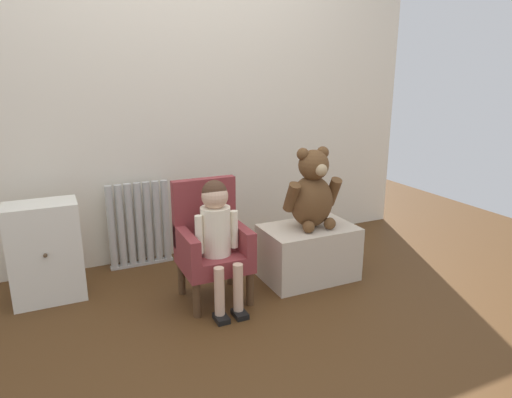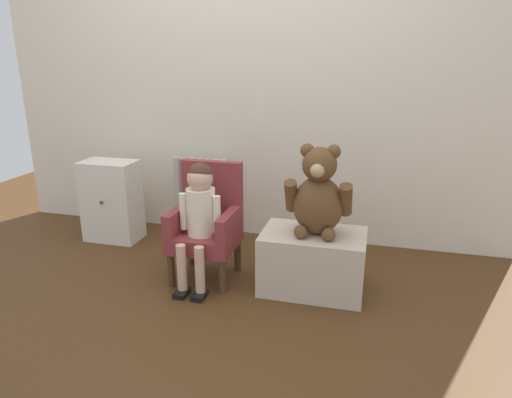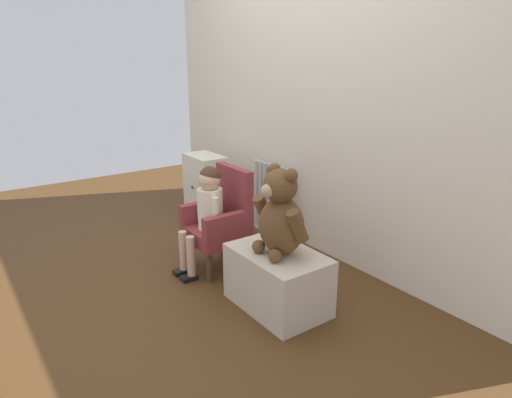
{
  "view_description": "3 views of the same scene",
  "coord_description": "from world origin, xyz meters",
  "views": [
    {
      "loc": [
        -0.85,
        -1.92,
        1.32
      ],
      "look_at": [
        0.27,
        0.49,
        0.57
      ],
      "focal_mm": 32.0,
      "sensor_mm": 36.0,
      "label": 1
    },
    {
      "loc": [
        0.93,
        -1.98,
        1.32
      ],
      "look_at": [
        0.28,
        0.45,
        0.53
      ],
      "focal_mm": 32.0,
      "sensor_mm": 36.0,
      "label": 2
    },
    {
      "loc": [
        2.51,
        -1.05,
        1.45
      ],
      "look_at": [
        0.35,
        0.49,
        0.6
      ],
      "focal_mm": 32.0,
      "sensor_mm": 36.0,
      "label": 3
    }
  ],
  "objects": [
    {
      "name": "ground_plane",
      "position": [
        0.0,
        0.0,
        0.0
      ],
      "size": [
        6.0,
        6.0,
        0.0
      ],
      "primitive_type": "plane",
      "color": "#4A2D15"
    },
    {
      "name": "back_wall",
      "position": [
        0.0,
        1.24,
        1.2
      ],
      "size": [
        3.8,
        0.05,
        2.4
      ],
      "primitive_type": "cube",
      "color": "beige",
      "rests_on": "ground_plane"
    },
    {
      "name": "radiator",
      "position": [
        -0.33,
        1.12,
        0.29
      ],
      "size": [
        0.43,
        0.05,
        0.59
      ],
      "color": "#B4B4AE",
      "rests_on": "ground_plane"
    },
    {
      "name": "small_dresser",
      "position": [
        -0.93,
        0.85,
        0.3
      ],
      "size": [
        0.4,
        0.27,
        0.6
      ],
      "color": "silver",
      "rests_on": "ground_plane"
    },
    {
      "name": "child_armchair",
      "position": [
        -0.03,
        0.47,
        0.35
      ],
      "size": [
        0.38,
        0.37,
        0.71
      ],
      "color": "maroon",
      "rests_on": "ground_plane"
    },
    {
      "name": "child_figure",
      "position": [
        -0.03,
        0.36,
        0.48
      ],
      "size": [
        0.25,
        0.35,
        0.74
      ],
      "color": "#F2E7CA",
      "rests_on": "ground_plane"
    },
    {
      "name": "low_bench",
      "position": [
        0.62,
        0.45,
        0.18
      ],
      "size": [
        0.59,
        0.39,
        0.35
      ],
      "primitive_type": "cube",
      "color": "beige",
      "rests_on": "ground_plane"
    },
    {
      "name": "large_teddy_bear",
      "position": [
        0.64,
        0.45,
        0.58
      ],
      "size": [
        0.37,
        0.26,
        0.51
      ],
      "color": "brown",
      "rests_on": "low_bench"
    }
  ]
}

